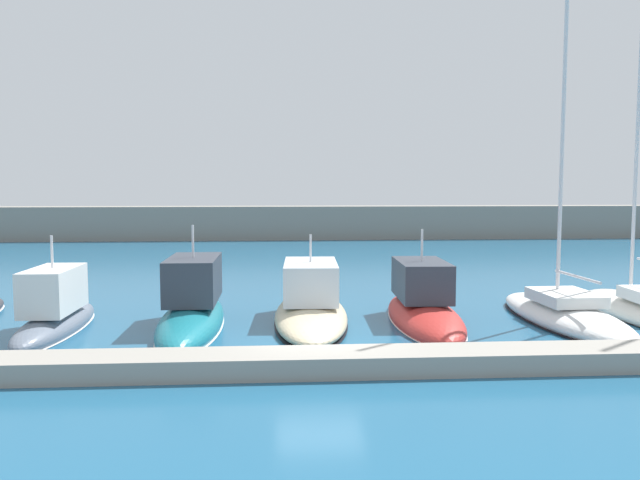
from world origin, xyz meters
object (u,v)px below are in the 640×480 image
(motorboat_teal_fourth, at_px, (192,309))
(mooring_buoy_yellow, at_px, (326,276))
(sailboat_white_seventh, at_px, (564,313))
(motorboat_slate_third, at_px, (56,313))
(motorboat_sand_fifth, at_px, (311,305))
(motorboat_red_sixth, at_px, (423,307))

(motorboat_teal_fourth, xyz_separation_m, mooring_buoy_yellow, (5.48, 11.78, -0.62))
(motorboat_teal_fourth, height_order, sailboat_white_seventh, sailboat_white_seventh)
(motorboat_slate_third, xyz_separation_m, motorboat_sand_fifth, (8.46, 1.09, -0.05))
(motorboat_red_sixth, distance_m, mooring_buoy_yellow, 11.69)
(motorboat_sand_fifth, bearing_deg, mooring_buoy_yellow, -5.00)
(motorboat_slate_third, distance_m, sailboat_white_seventh, 17.29)
(sailboat_white_seventh, bearing_deg, motorboat_teal_fourth, 87.33)
(motorboat_slate_third, bearing_deg, mooring_buoy_yellow, -38.97)
(motorboat_slate_third, distance_m, motorboat_teal_fourth, 4.41)
(motorboat_sand_fifth, xyz_separation_m, motorboat_red_sixth, (3.96, -0.44, -0.07))
(motorboat_slate_third, distance_m, motorboat_sand_fifth, 8.53)
(mooring_buoy_yellow, bearing_deg, motorboat_slate_third, -129.35)
(motorboat_teal_fourth, height_order, motorboat_red_sixth, motorboat_teal_fourth)
(motorboat_red_sixth, height_order, mooring_buoy_yellow, motorboat_red_sixth)
(motorboat_sand_fifth, relative_size, motorboat_red_sixth, 1.12)
(motorboat_sand_fifth, relative_size, mooring_buoy_yellow, 15.74)
(motorboat_teal_fourth, distance_m, motorboat_sand_fifth, 4.13)
(motorboat_slate_third, relative_size, motorboat_sand_fifth, 0.76)
(motorboat_slate_third, relative_size, sailboat_white_seventh, 0.44)
(motorboat_teal_fourth, relative_size, motorboat_red_sixth, 1.02)
(motorboat_slate_third, height_order, motorboat_teal_fourth, motorboat_teal_fourth)
(motorboat_teal_fourth, bearing_deg, motorboat_red_sixth, -87.35)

